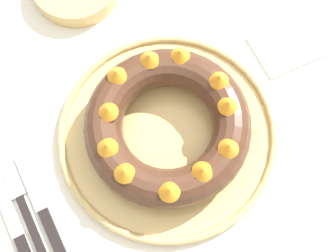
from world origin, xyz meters
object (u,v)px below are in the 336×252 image
Objects in this scene: fork at (26,213)px; napkin at (290,45)px; serving_dish at (168,134)px; serving_knife at (20,239)px; bundt_cake at (168,126)px; cake_knife at (44,212)px.

napkin is at bearing 3.42° from fork.
serving_knife is (-0.28, -0.05, -0.01)m from serving_dish.
serving_knife reaches higher than fork.
serving_dish is 2.79× the size of napkin.
napkin is at bearing 10.73° from bundt_cake.
bundt_cake reaches higher than napkin.
serving_knife is at bearing -128.58° from fork.
serving_dish is 1.98× the size of cake_knife.
serving_dish is 1.51× the size of serving_knife.
napkin is (0.54, 0.10, -0.00)m from serving_knife.
bundt_cake is 1.10× the size of serving_knife.
serving_knife is 1.85× the size of napkin.
fork is at bearing -173.02° from napkin.
fork is 0.03m from cake_knife.
cake_knife is 0.50m from napkin.
serving_knife is (-0.02, -0.03, -0.00)m from fork.
fork is 0.04m from serving_knife.
fork is 0.52m from napkin.
serving_knife reaches higher than napkin.
bundt_cake reaches higher than cake_knife.
bundt_cake is at bearing -0.60° from fork.
bundt_cake is 1.26× the size of fork.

